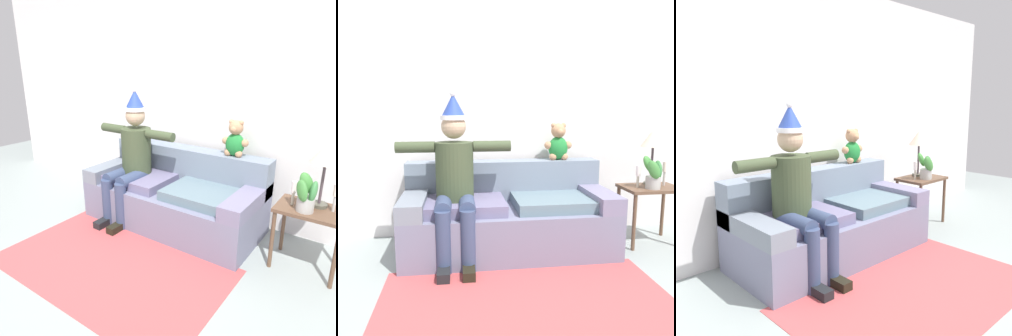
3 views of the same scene
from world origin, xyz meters
TOP-DOWN VIEW (x-y plane):
  - ground_plane at (0.00, 0.00)m, footprint 10.00×10.00m
  - back_wall at (0.00, 1.55)m, footprint 7.00×0.10m
  - couch at (0.00, 1.03)m, footprint 1.95×0.88m
  - person_seated at (-0.49, 0.87)m, footprint 1.02×0.77m
  - teddy_bear at (0.57, 1.30)m, footprint 0.29×0.17m
  - side_table at (1.43, 0.98)m, footprint 0.56×0.40m
  - table_lamp at (1.47, 1.06)m, footprint 0.24×0.24m
  - potted_plant at (1.39, 0.89)m, footprint 0.20×0.24m
  - candle_tall at (1.28, 0.96)m, footprint 0.04×0.04m
  - candle_short at (1.59, 1.02)m, footprint 0.04×0.04m
  - area_rug at (0.00, -0.01)m, footprint 2.09×1.24m

SIDE VIEW (x-z plane):
  - ground_plane at x=0.00m, z-range 0.00..0.00m
  - area_rug at x=0.00m, z-range 0.00..0.01m
  - couch at x=0.00m, z-range -0.09..0.74m
  - side_table at x=1.43m, z-range 0.19..0.77m
  - candle_tall at x=1.28m, z-range 0.61..0.83m
  - potted_plant at x=1.39m, z-range 0.56..0.89m
  - candle_short at x=1.59m, z-range 0.62..0.86m
  - person_seated at x=-0.49m, z-range 0.01..1.51m
  - teddy_bear at x=0.57m, z-range 0.80..1.18m
  - table_lamp at x=1.47m, z-range 0.75..1.32m
  - back_wall at x=0.00m, z-range 0.00..2.70m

